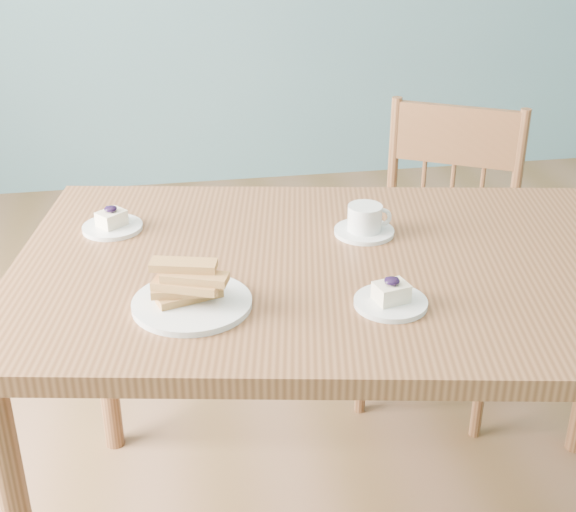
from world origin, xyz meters
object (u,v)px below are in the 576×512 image
at_px(cheesecake_plate_near, 391,298).
at_px(biscotti_plate, 191,293).
at_px(dining_chair, 440,258).
at_px(coffee_cup, 365,222).
at_px(dining_table, 363,295).
at_px(cheesecake_plate_far, 112,223).

relative_size(cheesecake_plate_near, biscotti_plate, 0.62).
distance_m(dining_chair, coffee_cup, 0.72).
distance_m(dining_table, cheesecake_plate_far, 0.61).
height_order(dining_table, biscotti_plate, biscotti_plate).
relative_size(dining_chair, biscotti_plate, 3.99).
xyz_separation_m(cheesecake_plate_near, coffee_cup, (0.03, 0.33, 0.01)).
bearing_deg(biscotti_plate, dining_table, 18.44).
bearing_deg(dining_chair, cheesecake_plate_far, -130.66).
xyz_separation_m(cheesecake_plate_near, biscotti_plate, (-0.38, 0.06, 0.01)).
bearing_deg(dining_table, dining_chair, 66.52).
bearing_deg(cheesecake_plate_near, cheesecake_plate_far, 140.17).
xyz_separation_m(coffee_cup, biscotti_plate, (-0.42, -0.27, -0.00)).
height_order(dining_table, cheesecake_plate_near, cheesecake_plate_near).
bearing_deg(cheesecake_plate_far, dining_table, -26.05).
bearing_deg(dining_table, biscotti_plate, -150.99).
relative_size(cheesecake_plate_near, cheesecake_plate_far, 1.03).
bearing_deg(biscotti_plate, cheesecake_plate_near, -9.24).
distance_m(dining_table, dining_chair, 0.80).
distance_m(cheesecake_plate_near, biscotti_plate, 0.39).
relative_size(cheesecake_plate_far, coffee_cup, 1.01).
distance_m(cheesecake_plate_far, biscotti_plate, 0.42).
height_order(cheesecake_plate_near, biscotti_plate, biscotti_plate).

